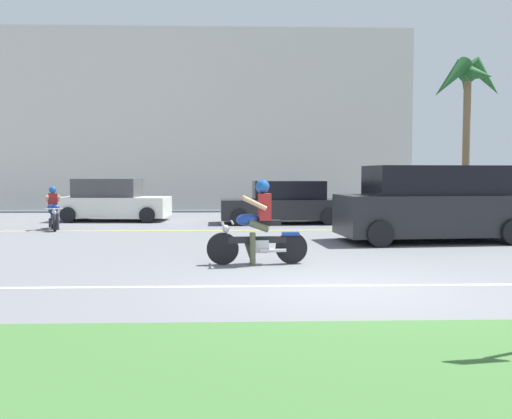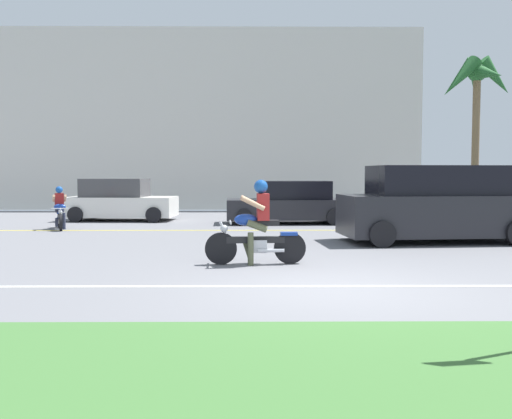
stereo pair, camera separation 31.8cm
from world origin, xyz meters
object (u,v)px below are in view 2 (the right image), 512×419
object	(u,v)px
motorcyclist_distant	(60,211)
suv_nearby	(436,205)
motorcyclist	(256,229)
parked_car_0	(120,201)
parked_car_1	(289,203)
palm_tree_0	(476,85)
parked_car_2	(452,203)

from	to	relation	value
motorcyclist_distant	suv_nearby	bearing A→B (deg)	-17.52
motorcyclist	motorcyclist_distant	xyz separation A→B (m)	(-6.12, 6.94, -0.12)
parked_car_0	parked_car_1	xyz separation A→B (m)	(6.25, -1.28, -0.03)
parked_car_0	palm_tree_0	size ratio (longest dim) A/B	0.62
parked_car_0	parked_car_2	xyz separation A→B (m)	(12.17, -0.80, -0.04)
motorcyclist	palm_tree_0	bearing A→B (deg)	53.81
parked_car_0	parked_car_2	bearing A→B (deg)	-3.77
motorcyclist	parked_car_2	distance (m)	11.89
suv_nearby	parked_car_1	xyz separation A→B (m)	(-3.39, 5.48, -0.25)
motorcyclist	palm_tree_0	xyz separation A→B (m)	(9.06, 12.38, 4.68)
suv_nearby	parked_car_0	size ratio (longest dim) A/B	1.23
parked_car_1	parked_car_2	xyz separation A→B (m)	(5.91, 0.48, -0.01)
parked_car_2	parked_car_0	bearing A→B (deg)	176.23
motorcyclist	parked_car_0	size ratio (longest dim) A/B	0.48
motorcyclist	palm_tree_0	size ratio (longest dim) A/B	0.30
suv_nearby	parked_car_1	world-z (taller)	suv_nearby
parked_car_0	parked_car_2	size ratio (longest dim) A/B	0.94
palm_tree_0	parked_car_1	bearing A→B (deg)	-156.80
suv_nearby	motorcyclist_distant	bearing A→B (deg)	162.48
motorcyclist	parked_car_2	size ratio (longest dim) A/B	0.45
suv_nearby	parked_car_1	bearing A→B (deg)	121.75
motorcyclist_distant	motorcyclist	bearing A→B (deg)	-48.60
parked_car_1	palm_tree_0	xyz separation A→B (m)	(7.82, 3.35, 4.67)
parked_car_0	parked_car_2	distance (m)	12.19
motorcyclist	parked_car_2	world-z (taller)	motorcyclist
parked_car_2	parked_car_1	bearing A→B (deg)	-175.37
suv_nearby	parked_car_2	distance (m)	6.47
parked_car_2	suv_nearby	bearing A→B (deg)	-112.96
parked_car_0	palm_tree_0	world-z (taller)	palm_tree_0
parked_car_0	motorcyclist_distant	distance (m)	3.54
parked_car_0	parked_car_1	bearing A→B (deg)	-11.57
motorcyclist	palm_tree_0	distance (m)	16.04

